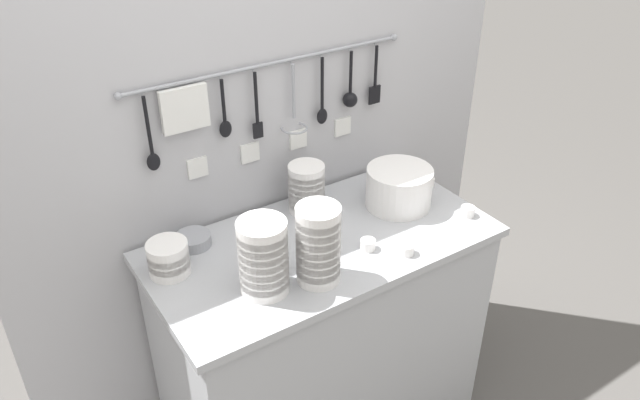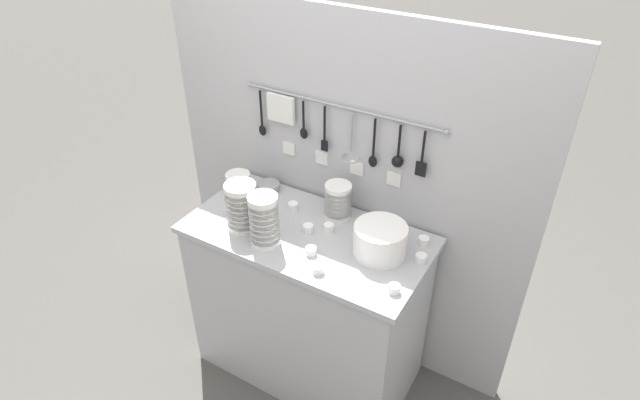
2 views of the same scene
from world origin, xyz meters
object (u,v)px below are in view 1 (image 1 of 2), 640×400
at_px(cup_back_left, 331,219).
at_px(cup_back_right, 428,182).
at_px(cup_front_right, 320,234).
at_px(cup_edge_far, 281,263).
at_px(cup_edge_near, 368,245).
at_px(cup_mid_row, 401,172).
at_px(bowl_stack_wide_centre, 307,188).
at_px(cup_front_left, 261,233).
at_px(cup_by_caddy, 468,211).
at_px(bowl_stack_nested_right, 318,244).
at_px(bowl_stack_tall_left, 169,258).
at_px(cup_centre, 407,249).
at_px(steel_mixing_bowl, 193,240).
at_px(bowl_stack_back_corner, 263,257).
at_px(plate_stack, 399,187).

xyz_separation_m(cup_back_left, cup_back_right, (0.47, 0.01, 0.00)).
distance_m(cup_back_left, cup_front_right, 0.10).
xyz_separation_m(cup_edge_far, cup_edge_near, (0.29, -0.07, 0.00)).
distance_m(cup_front_right, cup_mid_row, 0.55).
xyz_separation_m(cup_edge_near, cup_back_right, (0.45, 0.21, 0.00)).
xyz_separation_m(bowl_stack_wide_centre, cup_front_left, (-0.22, -0.06, -0.07)).
bearing_deg(cup_by_caddy, cup_mid_row, 92.10).
relative_size(bowl_stack_nested_right, cup_mid_row, 5.13).
height_order(bowl_stack_nested_right, cup_by_caddy, bowl_stack_nested_right).
relative_size(bowl_stack_tall_left, cup_centre, 2.55).
relative_size(steel_mixing_bowl, cup_front_left, 2.35).
bearing_deg(cup_front_left, bowl_stack_wide_centre, 15.60).
xyz_separation_m(bowl_stack_wide_centre, bowl_stack_nested_right, (-0.18, -0.36, 0.04)).
bearing_deg(cup_back_left, cup_front_right, -145.36).
bearing_deg(bowl_stack_tall_left, bowl_stack_back_corner, -48.41).
relative_size(cup_back_left, cup_back_right, 1.00).
bearing_deg(cup_centre, cup_back_right, 39.79).
distance_m(bowl_stack_nested_right, cup_by_caddy, 0.66).
bearing_deg(cup_front_right, cup_by_caddy, -17.99).
relative_size(plate_stack, cup_front_left, 4.75).
distance_m(bowl_stack_back_corner, cup_edge_far, 0.16).
bearing_deg(cup_edge_far, bowl_stack_wide_centre, 44.24).
height_order(bowl_stack_back_corner, plate_stack, bowl_stack_back_corner).
bearing_deg(cup_mid_row, cup_back_left, -162.54).
bearing_deg(steel_mixing_bowl, cup_by_caddy, -22.59).
distance_m(cup_front_right, cup_edge_near, 0.17).
height_order(cup_mid_row, cup_edge_near, same).
bearing_deg(cup_back_right, bowl_stack_nested_right, -159.82).
bearing_deg(cup_front_right, cup_back_left, 34.64).
bearing_deg(bowl_stack_back_corner, cup_front_right, 24.39).
bearing_deg(steel_mixing_bowl, bowl_stack_tall_left, -141.24).
bearing_deg(cup_front_right, cup_centre, -50.10).
bearing_deg(steel_mixing_bowl, bowl_stack_nested_right, -56.51).
bearing_deg(cup_front_right, cup_edge_far, -161.77).
bearing_deg(cup_mid_row, cup_edge_near, -141.40).
distance_m(bowl_stack_nested_right, cup_front_left, 0.32).
xyz_separation_m(bowl_stack_nested_right, plate_stack, (0.49, 0.20, -0.06)).
distance_m(plate_stack, cup_edge_near, 0.32).
distance_m(bowl_stack_tall_left, plate_stack, 0.87).
height_order(cup_centre, cup_back_right, same).
height_order(cup_by_caddy, cup_front_right, same).
height_order(plate_stack, cup_back_right, plate_stack).
bearing_deg(plate_stack, bowl_stack_back_corner, -166.41).
distance_m(bowl_stack_wide_centre, cup_centre, 0.44).
distance_m(bowl_stack_wide_centre, bowl_stack_tall_left, 0.57).
distance_m(cup_back_left, cup_back_right, 0.47).
bearing_deg(bowl_stack_nested_right, plate_stack, 22.76).
bearing_deg(cup_by_caddy, bowl_stack_back_corner, 177.19).
distance_m(cup_back_left, cup_front_left, 0.25).
relative_size(bowl_stack_back_corner, cup_front_right, 4.78).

